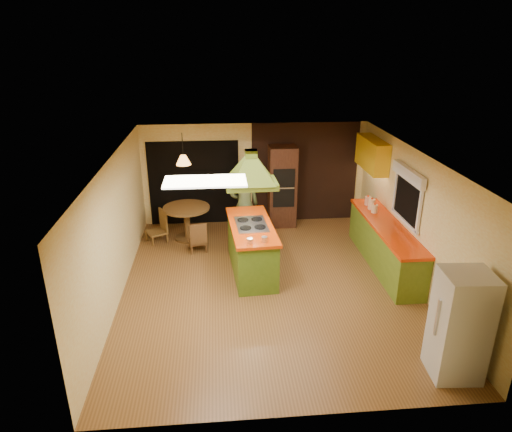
{
  "coord_description": "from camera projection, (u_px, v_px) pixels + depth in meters",
  "views": [
    {
      "loc": [
        -0.92,
        -7.57,
        4.49
      ],
      "look_at": [
        -0.19,
        0.69,
        1.15
      ],
      "focal_mm": 32.0,
      "sensor_mm": 36.0,
      "label": 1
    }
  ],
  "objects": [
    {
      "name": "chair_near",
      "position": [
        197.0,
        236.0,
        10.0
      ],
      "size": [
        0.46,
        0.46,
        0.7
      ],
      "primitive_type": null,
      "rotation": [
        0.0,
        0.0,
        3.36
      ],
      "color": "brown",
      "rests_on": "ground"
    },
    {
      "name": "chair_left",
      "position": [
        156.0,
        227.0,
        10.42
      ],
      "size": [
        0.56,
        0.56,
        0.75
      ],
      "primitive_type": null,
      "rotation": [
        0.0,
        0.0,
        -1.06
      ],
      "color": "brown",
      "rests_on": "ground"
    },
    {
      "name": "range_hood",
      "position": [
        251.0,
        163.0,
        8.43
      ],
      "size": [
        0.98,
        0.72,
        0.79
      ],
      "rotation": [
        0.0,
        0.0,
        0.03
      ],
      "color": "#526519",
      "rests_on": "ceiling_plane"
    },
    {
      "name": "ground",
      "position": [
        269.0,
        285.0,
        8.75
      ],
      "size": [
        6.5,
        6.5,
        0.0
      ],
      "primitive_type": "plane",
      "color": "brown",
      "rests_on": "ground"
    },
    {
      "name": "canister_small",
      "position": [
        375.0,
        209.0,
        9.72
      ],
      "size": [
        0.17,
        0.17,
        0.18
      ],
      "primitive_type": "cylinder",
      "rotation": [
        0.0,
        0.0,
        -0.41
      ],
      "color": "#FFF4CD",
      "rests_on": "right_counter"
    },
    {
      "name": "man",
      "position": [
        244.0,
        205.0,
        10.2
      ],
      "size": [
        0.73,
        0.54,
        1.82
      ],
      "primitive_type": "imported",
      "rotation": [
        0.0,
        0.0,
        3.31
      ],
      "color": "#45502A",
      "rests_on": "ground"
    },
    {
      "name": "canister_medium",
      "position": [
        368.0,
        201.0,
        10.15
      ],
      "size": [
        0.16,
        0.16,
        0.19
      ],
      "primitive_type": "cylinder",
      "rotation": [
        0.0,
        0.0,
        0.18
      ],
      "color": "beige",
      "rests_on": "right_counter"
    },
    {
      "name": "room_walls",
      "position": [
        270.0,
        225.0,
        8.28
      ],
      "size": [
        5.5,
        6.5,
        6.5
      ],
      "color": "#FDF1B6",
      "rests_on": "ground"
    },
    {
      "name": "kitchen_island",
      "position": [
        251.0,
        248.0,
        9.08
      ],
      "size": [
        0.95,
        2.09,
        1.03
      ],
      "rotation": [
        0.0,
        0.0,
        0.06
      ],
      "color": "#53771D",
      "rests_on": "ground"
    },
    {
      "name": "canister_large",
      "position": [
        372.0,
        204.0,
        9.9
      ],
      "size": [
        0.19,
        0.19,
        0.22
      ],
      "primitive_type": "cylinder",
      "rotation": [
        0.0,
        0.0,
        0.32
      ],
      "color": "#FFEECD",
      "rests_on": "right_counter"
    },
    {
      "name": "window_right",
      "position": [
        408.0,
        187.0,
        8.68
      ],
      "size": [
        0.12,
        1.35,
        1.06
      ],
      "color": "black",
      "rests_on": "room_walls"
    },
    {
      "name": "pendant_lamp",
      "position": [
        183.0,
        160.0,
        10.0
      ],
      "size": [
        0.33,
        0.33,
        0.21
      ],
      "primitive_type": "cone",
      "rotation": [
        0.0,
        0.0,
        0.01
      ],
      "color": "#FF9E3F",
      "rests_on": "ceiling_plane"
    },
    {
      "name": "right_counter",
      "position": [
        385.0,
        245.0,
        9.33
      ],
      "size": [
        0.62,
        3.05,
        0.92
      ],
      "color": "olive",
      "rests_on": "ground"
    },
    {
      "name": "dining_table",
      "position": [
        187.0,
        216.0,
        10.5
      ],
      "size": [
        1.07,
        1.07,
        0.8
      ],
      "rotation": [
        0.0,
        0.0,
        -0.43
      ],
      "color": "brown",
      "rests_on": "ground"
    },
    {
      "name": "wall_oven",
      "position": [
        282.0,
        186.0,
        11.15
      ],
      "size": [
        0.66,
        0.6,
        2.0
      ],
      "rotation": [
        0.0,
        0.0,
        0.0
      ],
      "color": "#4C2718",
      "rests_on": "ground"
    },
    {
      "name": "refrigerator",
      "position": [
        460.0,
        325.0,
        6.19
      ],
      "size": [
        0.69,
        0.66,
        1.59
      ],
      "primitive_type": "cube",
      "rotation": [
        0.0,
        0.0,
        -0.07
      ],
      "color": "silver",
      "rests_on": "ground"
    },
    {
      "name": "upper_cabinets",
      "position": [
        372.0,
        154.0,
        10.26
      ],
      "size": [
        0.34,
        1.4,
        0.7
      ],
      "primitive_type": "cube",
      "color": "yellow",
      "rests_on": "room_walls"
    },
    {
      "name": "fluor_panel",
      "position": [
        205.0,
        181.0,
        6.62
      ],
      "size": [
        1.2,
        0.6,
        0.03
      ],
      "primitive_type": "cube",
      "color": "white",
      "rests_on": "ceiling_plane"
    },
    {
      "name": "ceiling_plane",
      "position": [
        271.0,
        158.0,
        7.82
      ],
      "size": [
        6.5,
        6.5,
        0.0
      ],
      "primitive_type": "plane",
      "rotation": [
        3.14,
        0.0,
        0.0
      ],
      "color": "silver",
      "rests_on": "room_walls"
    },
    {
      "name": "nook_opening",
      "position": [
        194.0,
        183.0,
        11.22
      ],
      "size": [
        2.2,
        0.03,
        2.1
      ],
      "primitive_type": "cube",
      "color": "black",
      "rests_on": "ground"
    },
    {
      "name": "brick_panel",
      "position": [
        305.0,
        173.0,
        11.37
      ],
      "size": [
        2.64,
        0.03,
        2.5
      ],
      "primitive_type": "cube",
      "color": "#381E14",
      "rests_on": "ground"
    }
  ]
}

